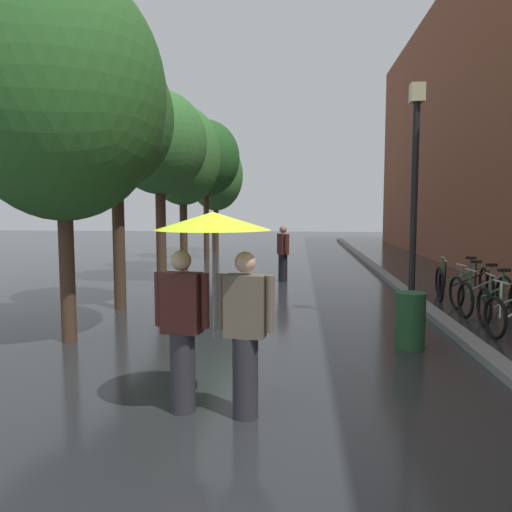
{
  "coord_description": "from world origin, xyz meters",
  "views": [
    {
      "loc": [
        0.56,
        -4.99,
        2.12
      ],
      "look_at": [
        -0.12,
        2.91,
        1.35
      ],
      "focal_mm": 35.02,
      "sensor_mm": 36.0,
      "label": 1
    }
  ],
  "objects_px": {
    "parked_bicycle_2": "(492,299)",
    "litter_bin": "(410,320)",
    "street_tree_0": "(61,95)",
    "street_lamp_post": "(414,186)",
    "street_tree_1": "(116,118)",
    "street_tree_3": "(183,156)",
    "street_tree_5": "(216,176)",
    "street_tree_4": "(206,159)",
    "couple_under_umbrella": "(213,278)",
    "parked_bicycle_4": "(465,286)",
    "parked_bicycle_3": "(481,291)",
    "pedestrian_walking_midground": "(283,253)",
    "street_tree_2": "(159,144)",
    "parked_bicycle_5": "(461,281)"
  },
  "relations": [
    {
      "from": "street_tree_1",
      "to": "street_tree_4",
      "type": "relative_size",
      "value": 0.95
    },
    {
      "from": "couple_under_umbrella",
      "to": "street_lamp_post",
      "type": "relative_size",
      "value": 0.49
    },
    {
      "from": "parked_bicycle_2",
      "to": "parked_bicycle_5",
      "type": "distance_m",
      "value": 2.43
    },
    {
      "from": "parked_bicycle_4",
      "to": "street_tree_1",
      "type": "bearing_deg",
      "value": -170.14
    },
    {
      "from": "street_tree_1",
      "to": "parked_bicycle_5",
      "type": "xyz_separation_m",
      "value": [
        7.64,
        2.15,
        -3.56
      ]
    },
    {
      "from": "parked_bicycle_2",
      "to": "parked_bicycle_3",
      "type": "bearing_deg",
      "value": 84.02
    },
    {
      "from": "parked_bicycle_3",
      "to": "street_tree_4",
      "type": "bearing_deg",
      "value": 128.29
    },
    {
      "from": "street_tree_5",
      "to": "street_lamp_post",
      "type": "relative_size",
      "value": 1.24
    },
    {
      "from": "street_tree_4",
      "to": "couple_under_umbrella",
      "type": "relative_size",
      "value": 2.73
    },
    {
      "from": "street_tree_3",
      "to": "street_tree_5",
      "type": "distance_m",
      "value": 6.96
    },
    {
      "from": "street_tree_0",
      "to": "street_tree_4",
      "type": "bearing_deg",
      "value": 90.8
    },
    {
      "from": "street_tree_1",
      "to": "street_lamp_post",
      "type": "relative_size",
      "value": 1.26
    },
    {
      "from": "couple_under_umbrella",
      "to": "parked_bicycle_3",
      "type": "bearing_deg",
      "value": 51.03
    },
    {
      "from": "street_tree_3",
      "to": "parked_bicycle_5",
      "type": "relative_size",
      "value": 4.84
    },
    {
      "from": "street_tree_3",
      "to": "parked_bicycle_3",
      "type": "xyz_separation_m",
      "value": [
        7.7,
        -5.97,
        -3.47
      ]
    },
    {
      "from": "street_lamp_post",
      "to": "pedestrian_walking_midground",
      "type": "distance_m",
      "value": 5.95
    },
    {
      "from": "parked_bicycle_4",
      "to": "couple_under_umbrella",
      "type": "xyz_separation_m",
      "value": [
        -4.58,
        -6.48,
        1.03
      ]
    },
    {
      "from": "street_tree_5",
      "to": "street_lamp_post",
      "type": "xyz_separation_m",
      "value": [
        5.98,
        -14.47,
        -1.14
      ]
    },
    {
      "from": "street_tree_2",
      "to": "parked_bicycle_2",
      "type": "relative_size",
      "value": 4.72
    },
    {
      "from": "street_tree_0",
      "to": "street_lamp_post",
      "type": "bearing_deg",
      "value": 16.28
    },
    {
      "from": "street_tree_5",
      "to": "litter_bin",
      "type": "xyz_separation_m",
      "value": [
        5.63,
        -16.03,
        -3.21
      ]
    },
    {
      "from": "street_tree_5",
      "to": "parked_bicycle_4",
      "type": "distance_m",
      "value": 14.78
    },
    {
      "from": "parked_bicycle_4",
      "to": "parked_bicycle_2",
      "type": "bearing_deg",
      "value": -90.33
    },
    {
      "from": "street_tree_0",
      "to": "parked_bicycle_4",
      "type": "relative_size",
      "value": 4.93
    },
    {
      "from": "street_tree_5",
      "to": "parked_bicycle_4",
      "type": "bearing_deg",
      "value": -57.86
    },
    {
      "from": "pedestrian_walking_midground",
      "to": "street_tree_5",
      "type": "bearing_deg",
      "value": 110.53
    },
    {
      "from": "street_tree_5",
      "to": "parked_bicycle_3",
      "type": "height_order",
      "value": "street_tree_5"
    },
    {
      "from": "street_tree_0",
      "to": "parked_bicycle_3",
      "type": "height_order",
      "value": "street_tree_0"
    },
    {
      "from": "street_tree_0",
      "to": "street_tree_1",
      "type": "height_order",
      "value": "street_tree_0"
    },
    {
      "from": "parked_bicycle_5",
      "to": "couple_under_umbrella",
      "type": "xyz_separation_m",
      "value": [
        -4.75,
        -7.33,
        1.03
      ]
    },
    {
      "from": "parked_bicycle_2",
      "to": "street_tree_2",
      "type": "bearing_deg",
      "value": 151.97
    },
    {
      "from": "litter_bin",
      "to": "street_tree_4",
      "type": "bearing_deg",
      "value": 113.29
    },
    {
      "from": "parked_bicycle_4",
      "to": "parked_bicycle_5",
      "type": "distance_m",
      "value": 0.87
    },
    {
      "from": "street_tree_1",
      "to": "parked_bicycle_5",
      "type": "height_order",
      "value": "street_tree_1"
    },
    {
      "from": "street_tree_1",
      "to": "street_tree_3",
      "type": "height_order",
      "value": "street_tree_3"
    },
    {
      "from": "street_tree_1",
      "to": "couple_under_umbrella",
      "type": "bearing_deg",
      "value": -60.9
    },
    {
      "from": "parked_bicycle_5",
      "to": "litter_bin",
      "type": "distance_m",
      "value": 5.17
    },
    {
      "from": "street_tree_4",
      "to": "parked_bicycle_3",
      "type": "xyz_separation_m",
      "value": [
        7.61,
        -9.64,
        -3.74
      ]
    },
    {
      "from": "couple_under_umbrella",
      "to": "street_lamp_post",
      "type": "distance_m",
      "value": 5.23
    },
    {
      "from": "street_lamp_post",
      "to": "litter_bin",
      "type": "xyz_separation_m",
      "value": [
        -0.35,
        -1.56,
        -2.08
      ]
    },
    {
      "from": "street_tree_4",
      "to": "couple_under_umbrella",
      "type": "xyz_separation_m",
      "value": [
        2.94,
        -15.4,
        -2.7
      ]
    },
    {
      "from": "street_tree_1",
      "to": "street_tree_3",
      "type": "relative_size",
      "value": 0.98
    },
    {
      "from": "parked_bicycle_2",
      "to": "litter_bin",
      "type": "bearing_deg",
      "value": -131.99
    },
    {
      "from": "parked_bicycle_3",
      "to": "pedestrian_walking_midground",
      "type": "xyz_separation_m",
      "value": [
        -4.26,
        3.59,
        0.44
      ]
    },
    {
      "from": "street_tree_1",
      "to": "parked_bicycle_3",
      "type": "distance_m",
      "value": 8.37
    },
    {
      "from": "parked_bicycle_5",
      "to": "street_tree_2",
      "type": "bearing_deg",
      "value": 168.17
    },
    {
      "from": "street_tree_0",
      "to": "parked_bicycle_2",
      "type": "bearing_deg",
      "value": 17.73
    },
    {
      "from": "parked_bicycle_2",
      "to": "street_lamp_post",
      "type": "relative_size",
      "value": 0.27
    },
    {
      "from": "street_tree_3",
      "to": "litter_bin",
      "type": "xyz_separation_m",
      "value": [
        5.59,
        -9.08,
        -3.42
      ]
    },
    {
      "from": "street_tree_3",
      "to": "parked_bicycle_4",
      "type": "relative_size",
      "value": 4.72
    }
  ]
}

